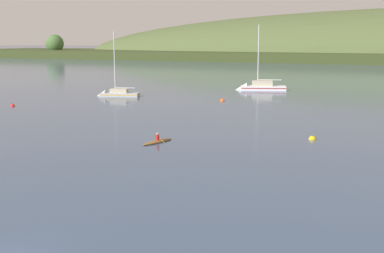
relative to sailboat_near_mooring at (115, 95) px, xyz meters
The scene contains 6 objects.
sailboat_near_mooring is the anchor object (origin of this frame).
sailboat_far_left 27.23m from the sailboat_near_mooring, 50.69° to the left, with size 9.63×6.11×13.29m.
canoe_with_paddler 38.86m from the sailboat_near_mooring, 48.18° to the right, with size 1.69×3.80×1.02m.
mooring_buoy_foreground 43.48m from the sailboat_near_mooring, 28.94° to the right, with size 0.68×0.68×0.76m.
mooring_buoy_off_fishing_boat 18.44m from the sailboat_near_mooring, ahead, with size 0.71×0.71×0.79m.
mooring_buoy_far_upstream 17.58m from the sailboat_near_mooring, 107.99° to the right, with size 0.64×0.64×0.72m.
Camera 1 is at (15.90, -13.36, 9.16)m, focal length 46.70 mm.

